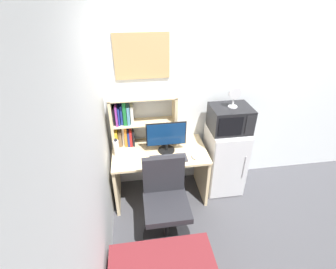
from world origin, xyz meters
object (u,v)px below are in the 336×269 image
object	(u,v)px
keyboard	(168,159)
desk_chair	(166,206)
hutch_bookshelf	(133,121)
microwave	(230,119)
monitor	(166,136)
wall_corkboard	(142,56)
computer_mouse	(194,157)
desk_fan	(234,96)
mini_fridge	(224,160)
water_bottle	(117,148)

from	to	relation	value
keyboard	desk_chair	bearing A→B (deg)	-102.44
hutch_bookshelf	desk_chair	size ratio (longest dim) A/B	0.83
keyboard	microwave	distance (m)	0.90
monitor	keyboard	world-z (taller)	monitor
microwave	wall_corkboard	distance (m)	1.27
hutch_bookshelf	computer_mouse	distance (m)	0.86
desk_fan	desk_chair	bearing A→B (deg)	-143.73
wall_corkboard	keyboard	bearing A→B (deg)	-65.94
computer_mouse	mini_fridge	size ratio (longest dim) A/B	0.10
computer_mouse	mini_fridge	bearing A→B (deg)	25.63
water_bottle	monitor	bearing A→B (deg)	1.83
monitor	microwave	size ratio (longest dim) A/B	1.00
microwave	computer_mouse	bearing A→B (deg)	-154.08
monitor	desk_chair	distance (m)	0.81
monitor	water_bottle	xyz separation A→B (m)	(-0.60, -0.02, -0.10)
computer_mouse	desk_fan	world-z (taller)	desk_fan
hutch_bookshelf	water_bottle	size ratio (longest dim) A/B	3.48
microwave	mini_fridge	bearing A→B (deg)	-90.04
monitor	wall_corkboard	distance (m)	0.95
desk_fan	wall_corkboard	distance (m)	1.15
hutch_bookshelf	computer_mouse	bearing A→B (deg)	-31.45
mini_fridge	desk_fan	size ratio (longest dim) A/B	3.77
monitor	keyboard	distance (m)	0.27
desk_chair	hutch_bookshelf	bearing A→B (deg)	108.33
desk_chair	computer_mouse	bearing A→B (deg)	46.76
microwave	wall_corkboard	world-z (taller)	wall_corkboard
keyboard	mini_fridge	distance (m)	0.87
monitor	wall_corkboard	size ratio (longest dim) A/B	0.78
desk_fan	desk_chair	size ratio (longest dim) A/B	0.26
hutch_bookshelf	monitor	xyz separation A→B (m)	(0.38, -0.22, -0.12)
microwave	monitor	bearing A→B (deg)	-177.16
keyboard	water_bottle	xyz separation A→B (m)	(-0.60, 0.17, 0.10)
desk_fan	wall_corkboard	bearing A→B (deg)	164.63
computer_mouse	wall_corkboard	world-z (taller)	wall_corkboard
monitor	desk_fan	xyz separation A→B (m)	(0.80, 0.03, 0.45)
mini_fridge	desk_chair	world-z (taller)	desk_chair
computer_mouse	microwave	bearing A→B (deg)	25.92
microwave	desk_fan	world-z (taller)	desk_fan
desk_chair	monitor	bearing A→B (deg)	81.10
keyboard	microwave	world-z (taller)	microwave
mini_fridge	wall_corkboard	xyz separation A→B (m)	(-1.02, 0.28, 1.33)
keyboard	water_bottle	distance (m)	0.63
keyboard	computer_mouse	bearing A→B (deg)	-1.52
keyboard	desk_fan	distance (m)	1.05
water_bottle	microwave	size ratio (longest dim) A/B	0.48
mini_fridge	computer_mouse	bearing A→B (deg)	-154.37
hutch_bookshelf	keyboard	bearing A→B (deg)	-47.40
wall_corkboard	desk_fan	bearing A→B (deg)	-15.37
monitor	keyboard	size ratio (longest dim) A/B	1.10
hutch_bookshelf	microwave	xyz separation A→B (m)	(1.17, -0.18, 0.04)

